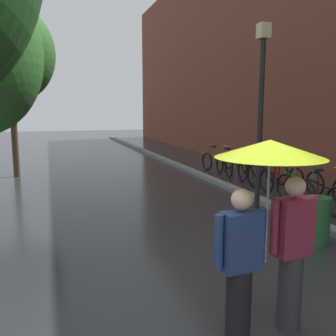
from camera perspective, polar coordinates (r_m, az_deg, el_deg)
The scene contains 14 objects.
ground_plane at distance 4.36m, azimuth 12.73°, elevation -24.14°, with size 80.00×80.00×0.00m, color #26282B.
kerb_strip at distance 14.26m, azimuth 3.16°, elevation -0.24°, with size 0.30×36.00×0.12m, color slate.
street_tree_2 at distance 14.13m, azimuth -23.62°, elevation 16.11°, with size 3.06×3.06×5.98m.
parked_bicycle_1 at distance 9.78m, azimuth 23.26°, elevation -3.45°, with size 1.12×0.76×0.96m.
parked_bicycle_2 at distance 10.53m, azimuth 19.98°, elevation -2.39°, with size 1.13×0.78×0.96m.
parked_bicycle_3 at distance 11.12m, azimuth 17.34°, elevation -1.67°, with size 1.09×0.72×0.96m.
parked_bicycle_4 at distance 11.84m, azimuth 15.33°, elevation -0.94°, with size 1.10×0.73×0.96m.
parked_bicycle_5 at distance 12.60m, azimuth 13.69°, elevation -0.28°, with size 1.14×0.79×0.96m.
parked_bicycle_6 at distance 13.26m, azimuth 11.54°, elevation 0.25°, with size 1.14×0.80×0.96m.
parked_bicycle_7 at distance 14.05m, azimuth 10.04°, elevation 0.79°, with size 1.14×0.80×0.96m.
parked_bicycle_8 at distance 14.73m, azimuth 7.80°, elevation 1.23°, with size 1.17×0.85×0.96m.
couple_under_umbrella at distance 3.86m, azimuth 15.45°, elevation -6.25°, with size 1.25×1.10×2.08m.
street_lamp_post at distance 8.49m, azimuth 14.30°, elevation 9.47°, with size 0.24×0.24×4.22m.
litter_bin at distance 7.09m, azimuth 22.32°, elevation -7.55°, with size 0.44×0.44×0.85m, color #1E4C28.
Camera 1 is at (-1.95, -3.10, 2.38)m, focal length 38.96 mm.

